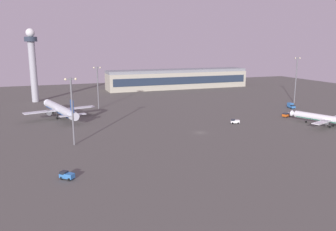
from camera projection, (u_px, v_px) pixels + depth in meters
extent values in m
plane|color=#56544F|center=(200.00, 133.00, 146.18)|extent=(416.00, 416.00, 0.00)
cube|color=#B2AD99|center=(178.00, 80.00, 294.42)|extent=(123.64, 22.00, 14.00)
cube|color=#263347|center=(183.00, 81.00, 284.00)|extent=(118.69, 0.40, 6.16)
cube|color=gray|center=(178.00, 71.00, 292.73)|extent=(123.64, 19.80, 2.40)
cylinder|color=#A8A8B2|center=(33.00, 72.00, 220.90)|extent=(4.40, 4.40, 39.27)
cylinder|color=#2D3847|center=(31.00, 39.00, 216.53)|extent=(8.00, 8.00, 3.00)
sphere|color=silver|center=(30.00, 33.00, 215.70)|extent=(5.60, 5.60, 5.60)
cylinder|color=white|center=(327.00, 119.00, 156.55)|extent=(14.36, 30.54, 3.32)
cone|color=white|center=(294.00, 113.00, 168.88)|extent=(3.69, 3.09, 3.15)
cube|color=white|center=(329.00, 120.00, 155.94)|extent=(27.34, 13.27, 0.31)
cylinder|color=slate|center=(324.00, 122.00, 152.97)|extent=(2.92, 3.62, 1.92)
cylinder|color=slate|center=(334.00, 119.00, 159.17)|extent=(2.92, 3.62, 1.92)
cube|color=#146B4C|center=(327.00, 121.00, 156.74)|extent=(13.15, 28.07, 0.31)
cylinder|color=#333338|center=(306.00, 119.00, 164.27)|extent=(0.24, 0.24, 3.10)
cylinder|color=black|center=(306.00, 122.00, 164.59)|extent=(0.67, 1.02, 0.96)
cylinder|color=#333338|center=(330.00, 124.00, 154.02)|extent=(0.24, 0.24, 3.10)
cylinder|color=black|center=(330.00, 127.00, 154.34)|extent=(0.67, 1.02, 0.96)
cylinder|color=#333338|center=(334.00, 122.00, 156.50)|extent=(0.24, 0.24, 3.10)
cylinder|color=black|center=(333.00, 126.00, 156.82)|extent=(0.67, 1.02, 0.96)
cylinder|color=silver|center=(60.00, 109.00, 174.90)|extent=(14.25, 40.58, 4.30)
cone|color=silver|center=(48.00, 103.00, 192.42)|extent=(4.63, 3.64, 4.09)
cone|color=silver|center=(74.00, 116.00, 157.19)|extent=(4.54, 4.03, 3.87)
cube|color=silver|center=(60.00, 110.00, 174.03)|extent=(36.24, 13.35, 0.40)
cube|color=silver|center=(73.00, 115.00, 158.88)|extent=(12.75, 5.71, 0.40)
cube|color=#19479E|center=(72.00, 108.00, 158.44)|extent=(1.22, 3.60, 7.36)
cylinder|color=slate|center=(48.00, 113.00, 170.73)|extent=(3.42, 4.57, 2.49)
cylinder|color=slate|center=(72.00, 110.00, 177.65)|extent=(3.42, 4.57, 2.49)
cube|color=#19479E|center=(60.00, 111.00, 175.14)|extent=(13.02, 37.31, 0.41)
cylinder|color=#333338|center=(53.00, 109.00, 185.82)|extent=(0.32, 0.32, 4.02)
cylinder|color=black|center=(53.00, 113.00, 186.24)|extent=(0.75, 1.32, 1.25)
cylinder|color=#333338|center=(57.00, 114.00, 171.64)|extent=(0.32, 0.32, 4.02)
cylinder|color=black|center=(57.00, 118.00, 172.06)|extent=(0.75, 1.32, 1.25)
cylinder|color=#333338|center=(67.00, 113.00, 174.41)|extent=(0.32, 0.32, 4.02)
cylinder|color=black|center=(67.00, 117.00, 174.83)|extent=(0.75, 1.32, 1.25)
cube|color=#3372BF|center=(64.00, 175.00, 95.86)|extent=(2.90, 2.90, 1.10)
cube|color=#1E232D|center=(64.00, 172.00, 95.67)|extent=(2.61, 2.61, 0.70)
cube|color=#3372BF|center=(70.00, 176.00, 95.11)|extent=(3.06, 3.04, 1.40)
cylinder|color=black|center=(61.00, 178.00, 95.32)|extent=(0.86, 0.83, 0.90)
cylinder|color=black|center=(65.00, 176.00, 96.85)|extent=(0.86, 0.83, 0.90)
cylinder|color=black|center=(69.00, 180.00, 94.30)|extent=(0.86, 0.83, 0.90)
cylinder|color=black|center=(73.00, 177.00, 95.83)|extent=(0.86, 0.83, 0.90)
cube|color=white|center=(233.00, 122.00, 162.43)|extent=(2.71, 2.66, 1.10)
cube|color=#1E232D|center=(233.00, 120.00, 162.24)|extent=(2.42, 2.41, 0.70)
cube|color=white|center=(237.00, 121.00, 162.31)|extent=(2.96, 2.70, 1.40)
cylinder|color=black|center=(233.00, 123.00, 161.72)|extent=(0.95, 0.63, 0.90)
cylinder|color=black|center=(232.00, 122.00, 163.38)|extent=(0.95, 0.63, 0.90)
cylinder|color=black|center=(238.00, 123.00, 161.60)|extent=(0.95, 0.63, 0.90)
cylinder|color=black|center=(238.00, 122.00, 163.27)|extent=(0.95, 0.63, 0.90)
cube|color=#3372BF|center=(292.00, 107.00, 200.49)|extent=(2.82, 3.10, 1.20)
cube|color=#1E232D|center=(293.00, 105.00, 200.30)|extent=(2.57, 2.75, 0.70)
cube|color=#3372BF|center=(290.00, 105.00, 202.73)|extent=(2.86, 3.93, 2.60)
cylinder|color=black|center=(294.00, 108.00, 200.44)|extent=(0.44, 0.94, 0.90)
cylinder|color=black|center=(291.00, 108.00, 200.05)|extent=(0.44, 0.94, 0.90)
cylinder|color=black|center=(291.00, 107.00, 203.82)|extent=(0.44, 0.94, 0.90)
cylinder|color=black|center=(288.00, 107.00, 203.43)|extent=(0.44, 0.94, 0.90)
cube|color=#D85919|center=(286.00, 115.00, 177.00)|extent=(3.52, 3.10, 1.20)
cube|color=#1E232D|center=(286.00, 113.00, 176.81)|extent=(3.13, 2.82, 0.70)
cylinder|color=silver|center=(289.00, 114.00, 178.46)|extent=(4.52, 2.84, 1.80)
cylinder|color=black|center=(287.00, 117.00, 176.05)|extent=(0.95, 0.53, 0.90)
cylinder|color=black|center=(283.00, 116.00, 177.73)|extent=(0.95, 0.53, 0.90)
cylinder|color=black|center=(291.00, 116.00, 178.23)|extent=(0.95, 0.53, 0.90)
cylinder|color=black|center=(288.00, 115.00, 179.91)|extent=(0.95, 0.53, 0.90)
cylinder|color=slate|center=(72.00, 112.00, 125.70)|extent=(0.70, 0.70, 25.61)
cube|color=slate|center=(71.00, 79.00, 123.18)|extent=(4.80, 0.40, 0.40)
sphere|color=#F9EAB2|center=(65.00, 79.00, 122.57)|extent=(0.90, 0.90, 0.90)
sphere|color=#F9EAB2|center=(76.00, 79.00, 123.79)|extent=(0.90, 0.90, 0.90)
cylinder|color=slate|center=(296.00, 81.00, 216.24)|extent=(0.70, 0.70, 29.59)
cube|color=slate|center=(298.00, 58.00, 213.31)|extent=(4.80, 0.40, 0.40)
sphere|color=#F9EAB2|center=(295.00, 58.00, 212.70)|extent=(0.90, 0.90, 0.90)
sphere|color=#F9EAB2|center=(300.00, 58.00, 213.92)|extent=(0.90, 0.90, 0.90)
cylinder|color=slate|center=(98.00, 88.00, 197.76)|extent=(0.70, 0.70, 24.86)
cube|color=slate|center=(97.00, 68.00, 195.31)|extent=(4.80, 0.40, 0.40)
sphere|color=#F9EAB2|center=(94.00, 68.00, 194.70)|extent=(0.90, 0.90, 0.90)
sphere|color=#F9EAB2|center=(100.00, 68.00, 195.92)|extent=(0.90, 0.90, 0.90)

